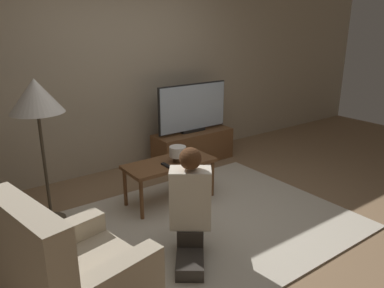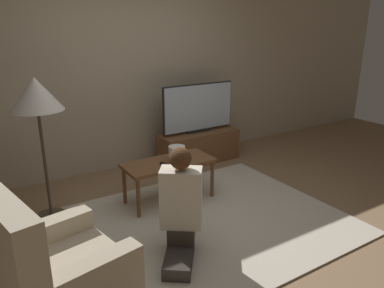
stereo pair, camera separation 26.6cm
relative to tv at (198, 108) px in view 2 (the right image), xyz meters
name	(u,v)px [view 2 (the right image)]	position (x,y,z in m)	size (l,w,h in m)	color
ground_plane	(208,222)	(-0.86, -1.51, -0.78)	(10.00, 10.00, 0.00)	#896B4C
wall_back	(126,71)	(-0.86, 0.42, 0.52)	(10.00, 0.06, 2.60)	tan
rug	(208,222)	(-0.86, -1.51, -0.77)	(2.60, 2.15, 0.02)	beige
tv_stand	(198,146)	(0.00, 0.00, -0.56)	(1.15, 0.42, 0.44)	brown
tv	(198,108)	(0.00, 0.00, 0.00)	(1.10, 0.08, 0.67)	black
coffee_table	(169,166)	(-0.96, -0.89, -0.36)	(0.98, 0.44, 0.47)	brown
floor_lamp	(36,99)	(-2.16, -0.56, 0.45)	(0.49, 0.49, 1.43)	#4C4233
armchair	(58,282)	(-2.42, -2.06, -0.46)	(0.87, 0.90, 0.98)	#B7A88E
person_kneeling	(181,205)	(-1.36, -1.82, -0.31)	(0.69, 0.81, 0.95)	#332D28
table_lamp	(177,152)	(-0.88, -0.93, -0.20)	(0.18, 0.18, 0.17)	#4C3823
remote	(165,165)	(-1.06, -0.97, -0.30)	(0.04, 0.15, 0.02)	black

